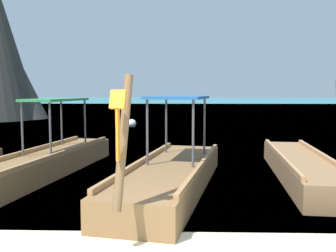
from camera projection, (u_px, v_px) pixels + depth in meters
sea_water at (178, 103)px, 65.23m from camera, size 120.00×120.00×0.00m
longtail_boat_yellow_ribbon at (41, 164)px, 8.96m from camera, size 2.07×7.19×2.50m
longtail_boat_orange_ribbon at (171, 174)px, 7.87m from camera, size 2.45×6.05×2.28m
longtail_boat_pink_ribbon at (301, 167)px, 8.82m from camera, size 1.62×6.07×2.25m
mooring_buoy_near at (132, 124)px, 21.09m from camera, size 0.50×0.50×0.50m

